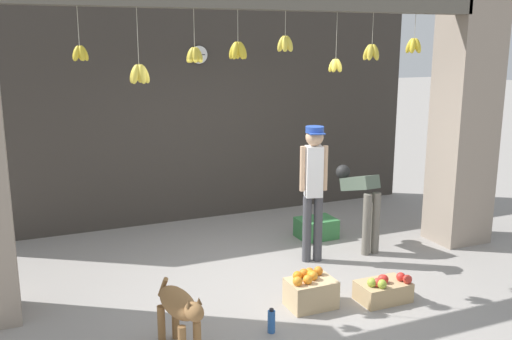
{
  "coord_description": "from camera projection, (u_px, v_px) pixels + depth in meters",
  "views": [
    {
      "loc": [
        -2.52,
        -5.49,
        2.68
      ],
      "look_at": [
        0.0,
        0.39,
        1.23
      ],
      "focal_mm": 40.0,
      "sensor_mm": 36.0,
      "label": 1
    }
  ],
  "objects": [
    {
      "name": "wall_clock",
      "position": [
        199.0,
        55.0,
        8.28
      ],
      "size": [
        0.27,
        0.03,
        0.27
      ],
      "color": "black"
    },
    {
      "name": "fruit_crate_apples",
      "position": [
        383.0,
        290.0,
        6.0
      ],
      "size": [
        0.54,
        0.35,
        0.29
      ],
      "color": "tan",
      "rests_on": "ground_plane"
    },
    {
      "name": "fruit_crate_oranges",
      "position": [
        310.0,
        291.0,
        5.85
      ],
      "size": [
        0.48,
        0.34,
        0.38
      ],
      "color": "tan",
      "rests_on": "ground_plane"
    },
    {
      "name": "shop_back_wall",
      "position": [
        196.0,
        114.0,
        8.52
      ],
      "size": [
        7.22,
        0.12,
        3.23
      ],
      "primitive_type": "cube",
      "color": "#38332D",
      "rests_on": "ground_plane"
    },
    {
      "name": "dog",
      "position": [
        180.0,
        308.0,
        4.93
      ],
      "size": [
        0.32,
        0.85,
        0.63
      ],
      "rotation": [
        0.0,
        0.0,
        -1.41
      ],
      "color": "olive",
      "rests_on": "ground_plane"
    },
    {
      "name": "worker_stooping",
      "position": [
        362.0,
        197.0,
        7.4
      ],
      "size": [
        0.27,
        0.8,
        1.05
      ],
      "rotation": [
        0.0,
        0.0,
        0.07
      ],
      "color": "#6B665B",
      "rests_on": "ground_plane"
    },
    {
      "name": "produce_box_green",
      "position": [
        316.0,
        228.0,
        7.93
      ],
      "size": [
        0.52,
        0.4,
        0.27
      ],
      "primitive_type": "cube",
      "color": "#387A42",
      "rests_on": "ground_plane"
    },
    {
      "name": "shopkeeper",
      "position": [
        313.0,
        183.0,
        6.9
      ],
      "size": [
        0.33,
        0.29,
        1.69
      ],
      "rotation": [
        0.0,
        0.0,
        2.88
      ],
      "color": "#424247",
      "rests_on": "ground_plane"
    },
    {
      "name": "ground_plane",
      "position": [
        270.0,
        282.0,
        6.48
      ],
      "size": [
        60.0,
        60.0,
        0.0
      ],
      "primitive_type": "plane",
      "color": "gray"
    },
    {
      "name": "water_bottle",
      "position": [
        271.0,
        321.0,
        5.34
      ],
      "size": [
        0.07,
        0.07,
        0.24
      ],
      "color": "#2D60AD",
      "rests_on": "ground_plane"
    },
    {
      "name": "storefront_awning",
      "position": [
        267.0,
        4.0,
        5.92
      ],
      "size": [
        5.32,
        0.29,
        0.98
      ],
      "color": "#5B564C"
    },
    {
      "name": "shop_pillar_right",
      "position": [
        464.0,
        123.0,
        7.53
      ],
      "size": [
        0.7,
        0.6,
        3.23
      ],
      "primitive_type": "cube",
      "color": "gray",
      "rests_on": "ground_plane"
    }
  ]
}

